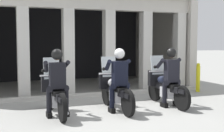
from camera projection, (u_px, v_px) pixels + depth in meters
name	position (u px, v px, depth m)	size (l,w,h in m)	color
ground_plane	(83.00, 91.00, 10.64)	(80.00, 80.00, 0.00)	#999993
station_building	(72.00, 33.00, 12.16)	(8.10, 4.88, 3.40)	black
kerb_strip	(94.00, 95.00, 9.66)	(7.60, 0.24, 0.12)	#B7B5AD
motorcycle_left	(55.00, 93.00, 7.30)	(0.62, 2.04, 1.35)	black
police_officer_left	(57.00, 77.00, 7.00)	(0.63, 0.61, 1.58)	black
motorcycle_center	(115.00, 90.00, 7.78)	(0.62, 2.04, 1.35)	black
police_officer_center	(119.00, 74.00, 7.48)	(0.63, 0.61, 1.58)	black
motorcycle_right	(165.00, 87.00, 8.39)	(0.62, 2.04, 1.35)	black
police_officer_right	(171.00, 72.00, 8.09)	(0.63, 0.61, 1.58)	black
bollard_kerbside	(198.00, 77.00, 10.55)	(0.14, 0.14, 1.01)	yellow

